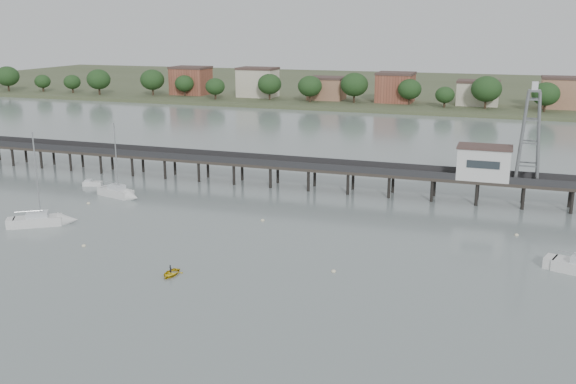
% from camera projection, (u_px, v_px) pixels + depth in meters
% --- Properties ---
extents(ground_plane, '(500.00, 500.00, 0.00)m').
position_uv_depth(ground_plane, '(151.00, 353.00, 56.12)').
color(ground_plane, gray).
rests_on(ground_plane, ground).
extents(pier, '(150.00, 5.00, 5.50)m').
position_uv_depth(pier, '(331.00, 169.00, 110.06)').
color(pier, '#2D2823').
rests_on(pier, ground).
extents(pier_building, '(8.40, 5.40, 5.30)m').
position_uv_depth(pier_building, '(484.00, 162.00, 101.50)').
color(pier_building, silver).
rests_on(pier_building, ground).
extents(lattice_tower, '(3.20, 3.20, 15.50)m').
position_uv_depth(lattice_tower, '(530.00, 137.00, 98.34)').
color(lattice_tower, slate).
rests_on(lattice_tower, ground).
extents(sailboat_b, '(8.23, 4.29, 13.09)m').
position_uv_depth(sailboat_b, '(122.00, 194.00, 106.11)').
color(sailboat_b, silver).
rests_on(sailboat_b, ground).
extents(sailboat_a, '(8.62, 6.90, 14.27)m').
position_uv_depth(sailboat_a, '(49.00, 220.00, 91.74)').
color(sailboat_a, silver).
rests_on(sailboat_a, ground).
extents(white_tender, '(3.53, 2.31, 1.27)m').
position_uv_depth(white_tender, '(92.00, 184.00, 113.96)').
color(white_tender, silver).
rests_on(white_tender, ground).
extents(yellow_dinghy, '(2.15, 0.63, 3.01)m').
position_uv_depth(yellow_dinghy, '(171.00, 275.00, 73.46)').
color(yellow_dinghy, gold).
rests_on(yellow_dinghy, ground).
extents(dinghy_occupant, '(0.74, 1.05, 0.24)m').
position_uv_depth(dinghy_occupant, '(171.00, 275.00, 73.46)').
color(dinghy_occupant, black).
rests_on(dinghy_occupant, ground).
extents(mooring_buoys, '(73.34, 23.37, 0.39)m').
position_uv_depth(mooring_buoys, '(296.00, 242.00, 84.40)').
color(mooring_buoys, beige).
rests_on(mooring_buoys, ground).
extents(far_shore, '(500.00, 170.00, 10.40)m').
position_uv_depth(far_shore, '(441.00, 89.00, 275.01)').
color(far_shore, '#475133').
rests_on(far_shore, ground).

